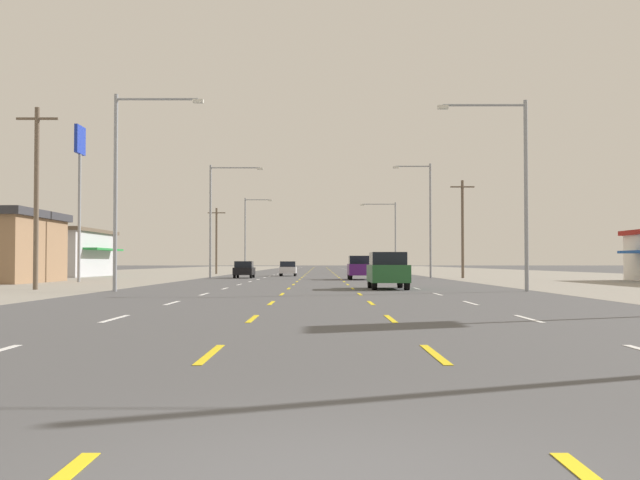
# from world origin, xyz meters

# --- Properties ---
(ground_plane) EXTENTS (572.00, 572.00, 0.00)m
(ground_plane) POSITION_xyz_m (0.00, 66.00, 0.00)
(ground_plane) COLOR #4C4C4F
(lot_apron_left) EXTENTS (28.00, 440.00, 0.01)m
(lot_apron_left) POSITION_xyz_m (-24.75, 66.00, 0.00)
(lot_apron_left) COLOR gray
(lot_apron_left) RESTS_ON ground
(lot_apron_right) EXTENTS (28.00, 440.00, 0.01)m
(lot_apron_right) POSITION_xyz_m (24.75, 66.00, 0.00)
(lot_apron_right) COLOR gray
(lot_apron_right) RESTS_ON ground
(lane_markings) EXTENTS (10.64, 227.60, 0.01)m
(lane_markings) POSITION_xyz_m (0.00, 104.50, 0.01)
(lane_markings) COLOR white
(lane_markings) RESTS_ON ground
(signal_span_wire) EXTENTS (25.92, 0.53, 9.59)m
(signal_span_wire) POSITION_xyz_m (-0.20, 8.55, 5.45)
(signal_span_wire) COLOR brown
(signal_span_wire) RESTS_ON ground
(suv_inner_right_nearest) EXTENTS (1.98, 4.90, 1.98)m
(suv_inner_right_nearest) POSITION_xyz_m (3.62, 36.42, 1.03)
(suv_inner_right_nearest) COLOR #235B2D
(suv_inner_right_nearest) RESTS_ON ground
(suv_inner_right_near) EXTENTS (1.98, 4.90, 1.98)m
(suv_inner_right_near) POSITION_xyz_m (3.30, 59.00, 1.03)
(suv_inner_right_near) COLOR #4C196B
(suv_inner_right_near) RESTS_ON ground
(hatchback_far_left_mid) EXTENTS (1.72, 3.90, 1.54)m
(hatchback_far_left_mid) POSITION_xyz_m (-6.99, 65.30, 0.78)
(hatchback_far_left_mid) COLOR black
(hatchback_far_left_mid) RESTS_ON ground
(hatchback_inner_left_midfar) EXTENTS (1.72, 3.90, 1.54)m
(hatchback_inner_left_midfar) POSITION_xyz_m (-3.40, 75.75, 0.78)
(hatchback_inner_left_midfar) COLOR silver
(hatchback_inner_left_midfar) RESTS_ON ground
(suv_far_right_far) EXTENTS (1.98, 4.90, 1.98)m
(suv_far_right_far) POSITION_xyz_m (7.11, 86.91, 1.03)
(suv_far_right_far) COLOR maroon
(suv_far_right_far) RESTS_ON ground
(storefront_left_row_2) EXTENTS (12.55, 14.80, 4.82)m
(storefront_left_row_2) POSITION_xyz_m (-28.26, 73.55, 2.43)
(storefront_left_row_2) COLOR #B2B2B7
(storefront_left_row_2) RESTS_ON ground
(pole_sign_left_row_1) EXTENTS (0.24, 1.97, 11.45)m
(pole_sign_left_row_1) POSITION_xyz_m (-17.66, 51.00, 8.60)
(pole_sign_left_row_1) COLOR gray
(pole_sign_left_row_1) RESTS_ON ground
(streetlight_left_row_0) EXTENTS (4.43, 0.26, 9.78)m
(streetlight_left_row_0) POSITION_xyz_m (-9.69, 32.78, 5.70)
(streetlight_left_row_0) COLOR gray
(streetlight_left_row_0) RESTS_ON ground
(streetlight_right_row_0) EXTENTS (4.46, 0.26, 9.48)m
(streetlight_right_row_0) POSITION_xyz_m (9.67, 32.78, 5.54)
(streetlight_right_row_0) COLOR gray
(streetlight_right_row_0) RESTS_ON ground
(streetlight_left_row_1) EXTENTS (4.94, 0.26, 10.43)m
(streetlight_left_row_1) POSITION_xyz_m (-9.63, 65.56, 6.09)
(streetlight_left_row_1) COLOR gray
(streetlight_left_row_1) RESTS_ON ground
(streetlight_right_row_1) EXTENTS (3.55, 0.26, 10.56)m
(streetlight_right_row_1) POSITION_xyz_m (9.84, 65.56, 5.99)
(streetlight_right_row_1) COLOR gray
(streetlight_right_row_1) RESTS_ON ground
(streetlight_left_row_2) EXTENTS (3.76, 0.26, 10.15)m
(streetlight_left_row_2) POSITION_xyz_m (-9.80, 98.34, 5.81)
(streetlight_left_row_2) COLOR gray
(streetlight_left_row_2) RESTS_ON ground
(streetlight_right_row_2) EXTENTS (4.85, 0.26, 9.56)m
(streetlight_right_row_2) POSITION_xyz_m (9.61, 98.34, 5.63)
(streetlight_right_row_2) COLOR gray
(streetlight_right_row_2) RESTS_ON ground
(utility_pole_left_row_0) EXTENTS (2.20, 0.26, 9.62)m
(utility_pole_left_row_0) POSITION_xyz_m (-14.98, 35.26, 5.01)
(utility_pole_left_row_0) COLOR brown
(utility_pole_left_row_0) RESTS_ON ground
(utility_pole_right_row_1) EXTENTS (2.20, 0.26, 8.96)m
(utility_pole_right_row_1) POSITION_xyz_m (13.04, 65.15, 4.68)
(utility_pole_right_row_1) COLOR brown
(utility_pole_right_row_1) RESTS_ON ground
(utility_pole_left_row_2) EXTENTS (2.20, 0.26, 8.21)m
(utility_pole_left_row_2) POSITION_xyz_m (-12.93, 90.30, 4.29)
(utility_pole_left_row_2) COLOR brown
(utility_pole_left_row_2) RESTS_ON ground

